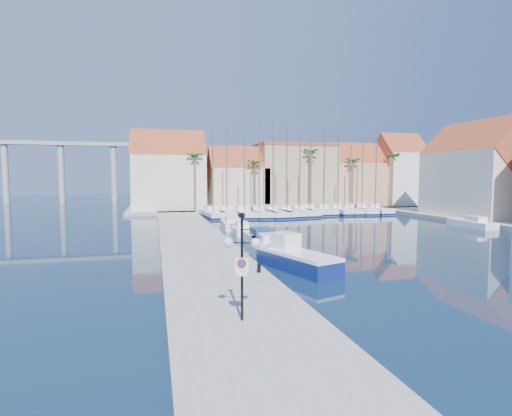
% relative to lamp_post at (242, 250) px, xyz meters
% --- Properties ---
extents(ground, '(260.00, 260.00, 0.00)m').
position_rel_lamp_post_xyz_m(ground, '(9.18, 8.30, -3.23)').
color(ground, '#081B30').
rests_on(ground, ground).
extents(quay_west, '(6.00, 77.00, 0.50)m').
position_rel_lamp_post_xyz_m(quay_west, '(0.18, 21.80, -2.98)').
color(quay_west, gray).
rests_on(quay_west, ground).
extents(shore_north, '(54.00, 16.00, 0.50)m').
position_rel_lamp_post_xyz_m(shore_north, '(19.18, 56.30, -2.98)').
color(shore_north, gray).
rests_on(shore_north, ground).
extents(lamp_post, '(1.35, 0.71, 4.15)m').
position_rel_lamp_post_xyz_m(lamp_post, '(0.00, 0.00, 0.00)').
color(lamp_post, black).
rests_on(lamp_post, quay_west).
extents(bollard, '(0.22, 0.22, 0.56)m').
position_rel_lamp_post_xyz_m(bollard, '(2.58, 7.27, -2.45)').
color(bollard, black).
rests_on(bollard, quay_west).
extents(fishing_boat, '(4.03, 6.81, 2.26)m').
position_rel_lamp_post_xyz_m(fishing_boat, '(5.63, 9.55, -2.47)').
color(fishing_boat, navy).
rests_on(fishing_boat, ground).
extents(motorboat_west_0, '(2.11, 5.73, 1.40)m').
position_rel_lamp_post_xyz_m(motorboat_west_0, '(5.65, 16.45, -2.72)').
color(motorboat_west_0, white).
rests_on(motorboat_west_0, ground).
extents(motorboat_west_1, '(2.53, 7.51, 1.40)m').
position_rel_lamp_post_xyz_m(motorboat_west_1, '(6.11, 20.31, -2.72)').
color(motorboat_west_1, white).
rests_on(motorboat_west_1, ground).
extents(motorboat_west_2, '(1.86, 5.38, 1.40)m').
position_rel_lamp_post_xyz_m(motorboat_west_2, '(5.53, 25.98, -2.72)').
color(motorboat_west_2, white).
rests_on(motorboat_west_2, ground).
extents(motorboat_west_3, '(2.67, 6.93, 1.40)m').
position_rel_lamp_post_xyz_m(motorboat_west_3, '(5.56, 31.02, -2.72)').
color(motorboat_west_3, white).
rests_on(motorboat_west_3, ground).
extents(motorboat_east_1, '(1.99, 6.04, 1.40)m').
position_rel_lamp_post_xyz_m(motorboat_east_1, '(33.18, 24.46, -2.72)').
color(motorboat_east_1, white).
rests_on(motorboat_east_1, ground).
extents(sailboat_0, '(3.30, 9.63, 12.72)m').
position_rel_lamp_post_xyz_m(sailboat_0, '(5.16, 44.58, -2.63)').
color(sailboat_0, white).
rests_on(sailboat_0, ground).
extents(sailboat_1, '(3.05, 8.92, 13.33)m').
position_rel_lamp_post_xyz_m(sailboat_1, '(7.40, 45.08, -2.60)').
color(sailboat_1, white).
rests_on(sailboat_1, ground).
extents(sailboat_2, '(3.03, 10.55, 11.94)m').
position_rel_lamp_post_xyz_m(sailboat_2, '(9.91, 44.34, -2.65)').
color(sailboat_2, white).
rests_on(sailboat_2, ground).
extents(sailboat_3, '(3.46, 11.27, 14.23)m').
position_rel_lamp_post_xyz_m(sailboat_3, '(12.13, 44.29, -2.64)').
color(sailboat_3, white).
rests_on(sailboat_3, ground).
extents(sailboat_4, '(3.82, 11.95, 14.74)m').
position_rel_lamp_post_xyz_m(sailboat_4, '(14.32, 44.30, -2.64)').
color(sailboat_4, white).
rests_on(sailboat_4, ground).
extents(sailboat_5, '(3.24, 10.71, 14.01)m').
position_rel_lamp_post_xyz_m(sailboat_5, '(16.44, 44.10, -2.63)').
color(sailboat_5, white).
rests_on(sailboat_5, ground).
extents(sailboat_6, '(3.46, 10.96, 12.46)m').
position_rel_lamp_post_xyz_m(sailboat_6, '(18.76, 44.63, -2.65)').
color(sailboat_6, white).
rests_on(sailboat_6, ground).
extents(sailboat_7, '(2.84, 8.87, 12.68)m').
position_rel_lamp_post_xyz_m(sailboat_7, '(20.82, 45.14, -2.62)').
color(sailboat_7, white).
rests_on(sailboat_7, ground).
extents(sailboat_8, '(2.73, 8.42, 14.24)m').
position_rel_lamp_post_xyz_m(sailboat_8, '(23.21, 45.07, -2.57)').
color(sailboat_8, white).
rests_on(sailboat_8, ground).
extents(sailboat_9, '(2.85, 8.76, 14.58)m').
position_rel_lamp_post_xyz_m(sailboat_9, '(25.51, 45.02, -2.58)').
color(sailboat_9, white).
rests_on(sailboat_9, ground).
extents(sailboat_10, '(2.54, 8.98, 11.13)m').
position_rel_lamp_post_xyz_m(sailboat_10, '(27.73, 45.02, -2.64)').
color(sailboat_10, white).
rests_on(sailboat_10, ground).
extents(sailboat_11, '(2.99, 8.99, 13.39)m').
position_rel_lamp_post_xyz_m(sailboat_11, '(29.64, 44.52, -2.61)').
color(sailboat_11, white).
rests_on(sailboat_11, ground).
extents(sailboat_12, '(2.48, 9.03, 14.78)m').
position_rel_lamp_post_xyz_m(sailboat_12, '(32.06, 44.56, -2.58)').
color(sailboat_12, white).
rests_on(sailboat_12, ground).
extents(building_0, '(12.30, 9.00, 13.50)m').
position_rel_lamp_post_xyz_m(building_0, '(-0.82, 55.30, 3.30)').
color(building_0, beige).
rests_on(building_0, shore_north).
extents(building_1, '(10.30, 8.00, 11.00)m').
position_rel_lamp_post_xyz_m(building_1, '(11.18, 55.30, 2.07)').
color(building_1, '#C6AF8B').
rests_on(building_1, shore_north).
extents(building_2, '(14.20, 10.20, 11.50)m').
position_rel_lamp_post_xyz_m(building_2, '(22.18, 56.30, 3.03)').
color(building_2, tan).
rests_on(building_2, shore_north).
extents(building_3, '(10.30, 8.00, 12.00)m').
position_rel_lamp_post_xyz_m(building_3, '(34.18, 55.30, 2.63)').
color(building_3, tan).
rests_on(building_3, shore_north).
extents(building_4, '(8.30, 8.00, 14.00)m').
position_rel_lamp_post_xyz_m(building_4, '(43.18, 54.30, 3.74)').
color(building_4, silver).
rests_on(building_4, shore_north).
extents(building_6, '(9.00, 14.30, 13.50)m').
position_rel_lamp_post_xyz_m(building_6, '(41.18, 32.30, 3.30)').
color(building_6, beige).
rests_on(building_6, shore_east).
extents(palm_0, '(2.60, 2.60, 10.15)m').
position_rel_lamp_post_xyz_m(palm_0, '(3.18, 50.30, 5.85)').
color(palm_0, brown).
rests_on(palm_0, shore_north).
extents(palm_1, '(2.60, 2.60, 9.15)m').
position_rel_lamp_post_xyz_m(palm_1, '(13.18, 50.30, 4.91)').
color(palm_1, brown).
rests_on(palm_1, shore_north).
extents(palm_2, '(2.60, 2.60, 11.15)m').
position_rel_lamp_post_xyz_m(palm_2, '(23.18, 50.30, 6.79)').
color(palm_2, brown).
rests_on(palm_2, shore_north).
extents(palm_3, '(2.60, 2.60, 9.65)m').
position_rel_lamp_post_xyz_m(palm_3, '(31.18, 50.30, 5.38)').
color(palm_3, brown).
rests_on(palm_3, shore_north).
extents(palm_4, '(2.60, 2.60, 10.65)m').
position_rel_lamp_post_xyz_m(palm_4, '(39.18, 50.30, 6.32)').
color(palm_4, brown).
rests_on(palm_4, shore_north).
extents(viaduct, '(48.00, 2.20, 14.45)m').
position_rel_lamp_post_xyz_m(viaduct, '(-29.89, 90.30, 7.02)').
color(viaduct, '#9E9E99').
rests_on(viaduct, ground).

